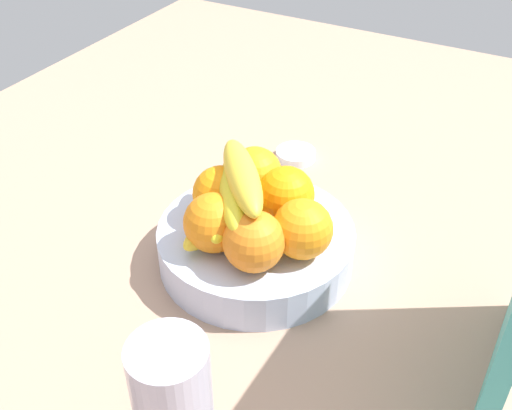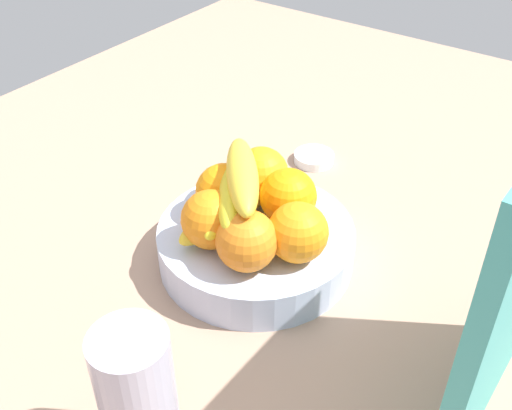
{
  "view_description": "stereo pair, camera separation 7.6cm",
  "coord_description": "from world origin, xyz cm",
  "px_view_note": "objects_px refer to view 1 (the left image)",
  "views": [
    {
      "loc": [
        54.62,
        32.06,
        57.23
      ],
      "look_at": [
        -1.43,
        1.46,
        9.47
      ],
      "focal_mm": 43.06,
      "sensor_mm": 36.0,
      "label": 1
    },
    {
      "loc": [
        50.56,
        38.54,
        57.23
      ],
      "look_at": [
        -1.43,
        1.46,
        9.47
      ],
      "focal_mm": 43.06,
      "sensor_mm": 36.0,
      "label": 2
    }
  ],
  "objects_px": {
    "orange_back_right": "(254,241)",
    "banana_bunch": "(234,195)",
    "fruit_bowl": "(256,244)",
    "orange_top_stack": "(302,229)",
    "orange_back_left": "(214,223)",
    "thermos_tumbler": "(174,409)",
    "orange_center": "(221,194)",
    "jar_lid": "(296,155)",
    "orange_front_left": "(286,194)",
    "orange_front_right": "(255,174)"
  },
  "relations": [
    {
      "from": "orange_center",
      "to": "orange_front_right",
      "type": "bearing_deg",
      "value": 165.65
    },
    {
      "from": "fruit_bowl",
      "to": "orange_back_right",
      "type": "height_order",
      "value": "orange_back_right"
    },
    {
      "from": "thermos_tumbler",
      "to": "orange_top_stack",
      "type": "bearing_deg",
      "value": -179.5
    },
    {
      "from": "orange_front_right",
      "to": "banana_bunch",
      "type": "relative_size",
      "value": 0.44
    },
    {
      "from": "orange_center",
      "to": "orange_front_left",
      "type": "bearing_deg",
      "value": 117.98
    },
    {
      "from": "fruit_bowl",
      "to": "orange_top_stack",
      "type": "xyz_separation_m",
      "value": [
        0.01,
        0.07,
        0.07
      ]
    },
    {
      "from": "orange_back_left",
      "to": "orange_back_right",
      "type": "height_order",
      "value": "same"
    },
    {
      "from": "orange_back_right",
      "to": "orange_top_stack",
      "type": "bearing_deg",
      "value": 139.83
    },
    {
      "from": "orange_front_left",
      "to": "orange_top_stack",
      "type": "distance_m",
      "value": 0.08
    },
    {
      "from": "orange_front_left",
      "to": "orange_center",
      "type": "bearing_deg",
      "value": -62.02
    },
    {
      "from": "orange_back_right",
      "to": "jar_lid",
      "type": "height_order",
      "value": "orange_back_right"
    },
    {
      "from": "orange_top_stack",
      "to": "orange_back_left",
      "type": "bearing_deg",
      "value": -68.05
    },
    {
      "from": "orange_top_stack",
      "to": "jar_lid",
      "type": "bearing_deg",
      "value": -153.44
    },
    {
      "from": "orange_front_left",
      "to": "banana_bunch",
      "type": "xyz_separation_m",
      "value": [
        0.05,
        -0.05,
        0.01
      ]
    },
    {
      "from": "orange_front_right",
      "to": "banana_bunch",
      "type": "height_order",
      "value": "banana_bunch"
    },
    {
      "from": "orange_front_left",
      "to": "banana_bunch",
      "type": "relative_size",
      "value": 0.44
    },
    {
      "from": "orange_back_left",
      "to": "thermos_tumbler",
      "type": "distance_m",
      "value": 0.26
    },
    {
      "from": "jar_lid",
      "to": "orange_top_stack",
      "type": "bearing_deg",
      "value": 26.56
    },
    {
      "from": "orange_back_right",
      "to": "orange_top_stack",
      "type": "xyz_separation_m",
      "value": [
        -0.05,
        0.04,
        0.0
      ]
    },
    {
      "from": "orange_front_right",
      "to": "orange_back_left",
      "type": "height_order",
      "value": "same"
    },
    {
      "from": "orange_front_right",
      "to": "jar_lid",
      "type": "height_order",
      "value": "orange_front_right"
    },
    {
      "from": "orange_front_left",
      "to": "orange_front_right",
      "type": "xyz_separation_m",
      "value": [
        -0.02,
        -0.06,
        0.0
      ]
    },
    {
      "from": "thermos_tumbler",
      "to": "fruit_bowl",
      "type": "bearing_deg",
      "value": -165.69
    },
    {
      "from": "fruit_bowl",
      "to": "orange_front_right",
      "type": "distance_m",
      "value": 0.1
    },
    {
      "from": "orange_front_right",
      "to": "orange_center",
      "type": "bearing_deg",
      "value": -14.35
    },
    {
      "from": "orange_front_left",
      "to": "thermos_tumbler",
      "type": "bearing_deg",
      "value": 8.87
    },
    {
      "from": "orange_back_right",
      "to": "thermos_tumbler",
      "type": "height_order",
      "value": "thermos_tumbler"
    },
    {
      "from": "orange_front_right",
      "to": "orange_back_right",
      "type": "relative_size",
      "value": 1.0
    },
    {
      "from": "orange_back_left",
      "to": "banana_bunch",
      "type": "relative_size",
      "value": 0.44
    },
    {
      "from": "orange_front_left",
      "to": "orange_back_left",
      "type": "relative_size",
      "value": 1.0
    },
    {
      "from": "banana_bunch",
      "to": "thermos_tumbler",
      "type": "height_order",
      "value": "thermos_tumbler"
    },
    {
      "from": "orange_front_left",
      "to": "jar_lid",
      "type": "height_order",
      "value": "orange_front_left"
    },
    {
      "from": "orange_back_right",
      "to": "orange_top_stack",
      "type": "distance_m",
      "value": 0.06
    },
    {
      "from": "orange_back_right",
      "to": "banana_bunch",
      "type": "distance_m",
      "value": 0.08
    },
    {
      "from": "orange_back_left",
      "to": "orange_back_right",
      "type": "relative_size",
      "value": 1.0
    },
    {
      "from": "orange_center",
      "to": "orange_back_right",
      "type": "bearing_deg",
      "value": 52.83
    },
    {
      "from": "orange_front_left",
      "to": "orange_center",
      "type": "xyz_separation_m",
      "value": [
        0.04,
        -0.08,
        0.0
      ]
    },
    {
      "from": "orange_center",
      "to": "banana_bunch",
      "type": "relative_size",
      "value": 0.44
    },
    {
      "from": "fruit_bowl",
      "to": "orange_top_stack",
      "type": "height_order",
      "value": "orange_top_stack"
    },
    {
      "from": "orange_top_stack",
      "to": "banana_bunch",
      "type": "height_order",
      "value": "banana_bunch"
    },
    {
      "from": "fruit_bowl",
      "to": "thermos_tumbler",
      "type": "xyz_separation_m",
      "value": [
        0.3,
        0.08,
        0.06
      ]
    },
    {
      "from": "orange_center",
      "to": "banana_bunch",
      "type": "height_order",
      "value": "banana_bunch"
    },
    {
      "from": "orange_back_right",
      "to": "orange_top_stack",
      "type": "relative_size",
      "value": 1.0
    },
    {
      "from": "fruit_bowl",
      "to": "orange_back_right",
      "type": "bearing_deg",
      "value": 26.5
    },
    {
      "from": "fruit_bowl",
      "to": "orange_back_left",
      "type": "distance_m",
      "value": 0.09
    },
    {
      "from": "orange_center",
      "to": "jar_lid",
      "type": "bearing_deg",
      "value": -177.51
    },
    {
      "from": "orange_center",
      "to": "orange_top_stack",
      "type": "height_order",
      "value": "same"
    },
    {
      "from": "orange_front_right",
      "to": "thermos_tumbler",
      "type": "relative_size",
      "value": 0.47
    },
    {
      "from": "orange_back_left",
      "to": "banana_bunch",
      "type": "xyz_separation_m",
      "value": [
        -0.05,
        0.0,
        0.01
      ]
    },
    {
      "from": "orange_front_right",
      "to": "jar_lid",
      "type": "distance_m",
      "value": 0.22
    }
  ]
}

